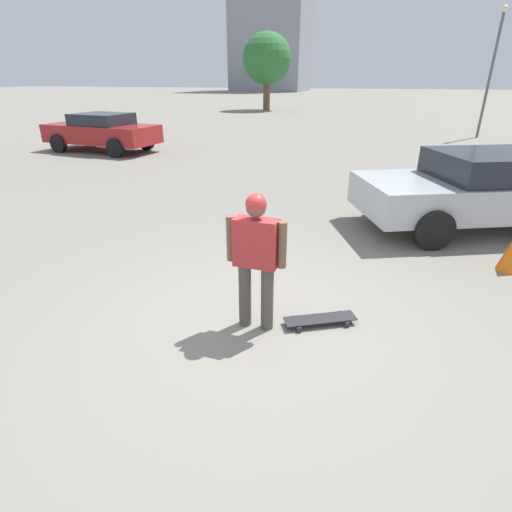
{
  "coord_description": "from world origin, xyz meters",
  "views": [
    {
      "loc": [
        3.73,
        1.15,
        2.64
      ],
      "look_at": [
        0.0,
        0.0,
        0.89
      ],
      "focal_mm": 28.0,
      "sensor_mm": 36.0,
      "label": 1
    }
  ],
  "objects": [
    {
      "name": "ground_plane",
      "position": [
        0.0,
        0.0,
        0.0
      ],
      "size": [
        220.0,
        220.0,
        0.0
      ],
      "primitive_type": "plane",
      "color": "gray"
    },
    {
      "name": "person",
      "position": [
        0.0,
        0.0,
        0.93
      ],
      "size": [
        0.22,
        0.67,
        1.58
      ],
      "rotation": [
        0.0,
        0.0,
        1.54
      ],
      "color": "#4C4742",
      "rests_on": "ground_plane"
    },
    {
      "name": "skateboard",
      "position": [
        -0.25,
        0.71,
        0.07
      ],
      "size": [
        0.58,
        0.84,
        0.08
      ],
      "rotation": [
        0.0,
        0.0,
        -1.09
      ],
      "color": "#232328",
      "rests_on": "ground_plane"
    },
    {
      "name": "car_parked_near",
      "position": [
        -4.47,
        3.06,
        0.75
      ],
      "size": [
        3.52,
        4.88,
        1.41
      ],
      "rotation": [
        0.0,
        0.0,
        -1.16
      ],
      "color": "#ADB2B7",
      "rests_on": "ground_plane"
    },
    {
      "name": "car_parked_far",
      "position": [
        -9.72,
        -9.2,
        0.75
      ],
      "size": [
        2.31,
        4.53,
        1.4
      ],
      "rotation": [
        0.0,
        0.0,
        -1.67
      ],
      "color": "maroon",
      "rests_on": "ground_plane"
    },
    {
      "name": "building_block_distant",
      "position": [
        -84.43,
        -22.73,
        11.83
      ],
      "size": [
        13.72,
        14.19,
        23.66
      ],
      "color": "gray",
      "rests_on": "ground_plane"
    },
    {
      "name": "tree_distant",
      "position": [
        -32.34,
        -9.03,
        4.06
      ],
      "size": [
        4.14,
        4.14,
        6.16
      ],
      "color": "brown",
      "rests_on": "ground_plane"
    },
    {
      "name": "traffic_cone",
      "position": [
        -2.5,
        3.17,
        0.3
      ],
      "size": [
        0.33,
        0.33,
        0.6
      ],
      "color": "orange",
      "rests_on": "ground_plane"
    },
    {
      "name": "lamp_post",
      "position": [
        -18.34,
        5.44,
        3.22
      ],
      "size": [
        0.28,
        0.28,
        5.46
      ],
      "color": "#59595E",
      "rests_on": "ground_plane"
    }
  ]
}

